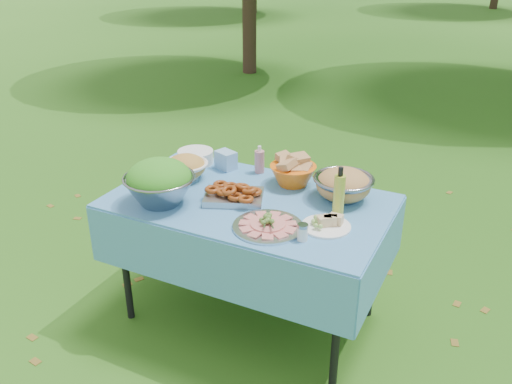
% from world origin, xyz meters
% --- Properties ---
extents(ground, '(80.00, 80.00, 0.00)m').
position_xyz_m(ground, '(0.00, 0.00, 0.00)').
color(ground, '#103609').
rests_on(ground, ground).
extents(picnic_table, '(1.46, 0.86, 0.76)m').
position_xyz_m(picnic_table, '(0.00, 0.00, 0.38)').
color(picnic_table, '#84D9FF').
rests_on(picnic_table, ground).
extents(salad_bowl, '(0.41, 0.41, 0.24)m').
position_xyz_m(salad_bowl, '(-0.40, -0.24, 0.88)').
color(salad_bowl, gray).
rests_on(salad_bowl, picnic_table).
extents(pasta_bowl_white, '(0.28, 0.28, 0.14)m').
position_xyz_m(pasta_bowl_white, '(-0.46, 0.09, 0.83)').
color(pasta_bowl_white, white).
rests_on(pasta_bowl_white, picnic_table).
extents(plate_stack, '(0.24, 0.24, 0.08)m').
position_xyz_m(plate_stack, '(-0.53, 0.31, 0.80)').
color(plate_stack, white).
rests_on(plate_stack, picnic_table).
extents(wipes_box, '(0.14, 0.12, 0.11)m').
position_xyz_m(wipes_box, '(-0.32, 0.32, 0.81)').
color(wipes_box, '#8ABBEA').
rests_on(wipes_box, picnic_table).
extents(sanitizer_bottle, '(0.07, 0.07, 0.16)m').
position_xyz_m(sanitizer_bottle, '(-0.11, 0.36, 0.84)').
color(sanitizer_bottle, '#CA7D86').
rests_on(sanitizer_bottle, picnic_table).
extents(bread_bowl, '(0.34, 0.34, 0.17)m').
position_xyz_m(bread_bowl, '(0.13, 0.29, 0.85)').
color(bread_bowl, orange).
rests_on(bread_bowl, picnic_table).
extents(pasta_bowl_steel, '(0.41, 0.41, 0.17)m').
position_xyz_m(pasta_bowl_steel, '(0.44, 0.24, 0.84)').
color(pasta_bowl_steel, gray).
rests_on(pasta_bowl_steel, picnic_table).
extents(fried_tray, '(0.36, 0.31, 0.07)m').
position_xyz_m(fried_tray, '(-0.07, -0.04, 0.80)').
color(fried_tray, '#A8A9AD').
rests_on(fried_tray, picnic_table).
extents(charcuterie_platter, '(0.44, 0.44, 0.08)m').
position_xyz_m(charcuterie_platter, '(0.22, -0.23, 0.80)').
color(charcuterie_platter, silver).
rests_on(charcuterie_platter, picnic_table).
extents(oil_bottle, '(0.07, 0.07, 0.26)m').
position_xyz_m(oil_bottle, '(0.47, 0.05, 0.89)').
color(oil_bottle, '#ADB836').
rests_on(oil_bottle, picnic_table).
extents(cheese_plate, '(0.28, 0.28, 0.06)m').
position_xyz_m(cheese_plate, '(0.46, -0.10, 0.79)').
color(cheese_plate, white).
rests_on(cheese_plate, picnic_table).
extents(shaker, '(0.07, 0.07, 0.08)m').
position_xyz_m(shaker, '(0.41, -0.26, 0.80)').
color(shaker, white).
rests_on(shaker, picnic_table).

